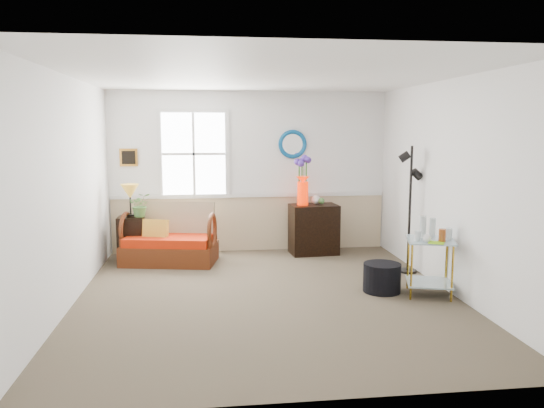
{
  "coord_description": "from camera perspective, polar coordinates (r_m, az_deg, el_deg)",
  "views": [
    {
      "loc": [
        -0.69,
        -6.11,
        2.0
      ],
      "look_at": [
        0.09,
        0.23,
        1.09
      ],
      "focal_mm": 35.0,
      "sensor_mm": 36.0,
      "label": 1
    }
  ],
  "objects": [
    {
      "name": "chair_rail",
      "position": [
        8.68,
        -2.37,
        0.95
      ],
      "size": [
        4.46,
        0.04,
        0.06
      ],
      "primitive_type": "cube",
      "color": "white",
      "rests_on": "walls"
    },
    {
      "name": "tabletop_items",
      "position": [
        6.56,
        16.95,
        -2.62
      ],
      "size": [
        0.59,
        0.59,
        0.26
      ],
      "primitive_type": null,
      "rotation": [
        0.0,
        0.0,
        -0.51
      ],
      "color": "silver",
      "rests_on": "side_table"
    },
    {
      "name": "cabinet",
      "position": [
        8.55,
        4.51,
        -2.72
      ],
      "size": [
        0.78,
        0.53,
        0.8
      ],
      "primitive_type": null,
      "rotation": [
        0.0,
        0.0,
        0.07
      ],
      "color": "black",
      "rests_on": "floor"
    },
    {
      "name": "ceiling",
      "position": [
        6.18,
        -0.55,
        13.67
      ],
      "size": [
        4.5,
        5.0,
        0.01
      ],
      "primitive_type": "cube",
      "color": "white",
      "rests_on": "walls"
    },
    {
      "name": "window",
      "position": [
        8.6,
        -8.41,
        5.35
      ],
      "size": [
        1.14,
        0.06,
        1.44
      ],
      "primitive_type": null,
      "color": "white",
      "rests_on": "walls"
    },
    {
      "name": "walls",
      "position": [
        6.19,
        -0.53,
        1.61
      ],
      "size": [
        4.51,
        5.01,
        2.6
      ],
      "color": "white",
      "rests_on": "floor"
    },
    {
      "name": "floor_lamp",
      "position": [
        7.58,
        14.6,
        -0.62
      ],
      "size": [
        0.32,
        0.32,
        1.77
      ],
      "primitive_type": null,
      "rotation": [
        0.0,
        0.0,
        -0.31
      ],
      "color": "black",
      "rests_on": "floor"
    },
    {
      "name": "floor",
      "position": [
        6.47,
        -0.52,
        -9.91
      ],
      "size": [
        4.5,
        5.0,
        0.01
      ],
      "primitive_type": "cube",
      "color": "brown",
      "rests_on": "ground"
    },
    {
      "name": "picture",
      "position": [
        8.69,
        -15.17,
        4.86
      ],
      "size": [
        0.28,
        0.03,
        0.28
      ],
      "primitive_type": "cube",
      "color": "#B27527",
      "rests_on": "walls"
    },
    {
      "name": "side_table",
      "position": [
        6.71,
        16.57,
        -6.53
      ],
      "size": [
        0.68,
        0.68,
        0.69
      ],
      "primitive_type": null,
      "rotation": [
        0.0,
        0.0,
        -0.29
      ],
      "color": "#B28C24",
      "rests_on": "floor"
    },
    {
      "name": "potted_plant",
      "position": [
        8.23,
        -13.97,
        -0.37
      ],
      "size": [
        0.4,
        0.43,
        0.28
      ],
      "primitive_type": "imported",
      "rotation": [
        0.0,
        0.0,
        0.22
      ],
      "color": "#4A783A",
      "rests_on": "lamp_stand"
    },
    {
      "name": "throw_pillow",
      "position": [
        8.06,
        -12.43,
        -2.97
      ],
      "size": [
        0.39,
        0.21,
        0.38
      ],
      "primitive_type": null,
      "rotation": [
        0.0,
        0.0,
        -0.31
      ],
      "color": "orange",
      "rests_on": "loveseat"
    },
    {
      "name": "wainscot",
      "position": [
        8.76,
        -2.36,
        -2.1
      ],
      "size": [
        4.46,
        0.02,
        0.9
      ],
      "primitive_type": "cube",
      "color": "tan",
      "rests_on": "walls"
    },
    {
      "name": "ottoman",
      "position": [
        6.74,
        11.75,
        -7.76
      ],
      "size": [
        0.47,
        0.47,
        0.36
      ],
      "primitive_type": "cylinder",
      "rotation": [
        0.0,
        0.0,
        -0.03
      ],
      "color": "black",
      "rests_on": "floor"
    },
    {
      "name": "table_lamp",
      "position": [
        8.25,
        -15.0,
        0.36
      ],
      "size": [
        0.29,
        0.29,
        0.5
      ],
      "primitive_type": null,
      "rotation": [
        0.0,
        0.0,
        -0.08
      ],
      "color": "#B78628",
      "rests_on": "lamp_stand"
    },
    {
      "name": "mirror",
      "position": [
        8.71,
        2.22,
        6.45
      ],
      "size": [
        0.47,
        0.07,
        0.47
      ],
      "primitive_type": "torus",
      "rotation": [
        1.57,
        0.0,
        0.0
      ],
      "color": "#135EA0",
      "rests_on": "walls"
    },
    {
      "name": "loveseat",
      "position": [
        8.08,
        -10.98,
        -3.16
      ],
      "size": [
        1.48,
        1.02,
        0.89
      ],
      "primitive_type": null,
      "rotation": [
        0.0,
        0.0,
        -0.19
      ],
      "color": "brown",
      "rests_on": "floor"
    },
    {
      "name": "flower_vase",
      "position": [
        8.43,
        3.33,
        2.5
      ],
      "size": [
        0.26,
        0.26,
        0.77
      ],
      "primitive_type": null,
      "rotation": [
        0.0,
        0.0,
        0.15
      ],
      "color": "#EF2100",
      "rests_on": "cabinet"
    },
    {
      "name": "lamp_stand",
      "position": [
        8.37,
        -14.87,
        -3.62
      ],
      "size": [
        0.39,
        0.39,
        0.68
      ],
      "primitive_type": null,
      "rotation": [
        0.0,
        0.0,
        -0.01
      ],
      "color": "black",
      "rests_on": "floor"
    }
  ]
}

